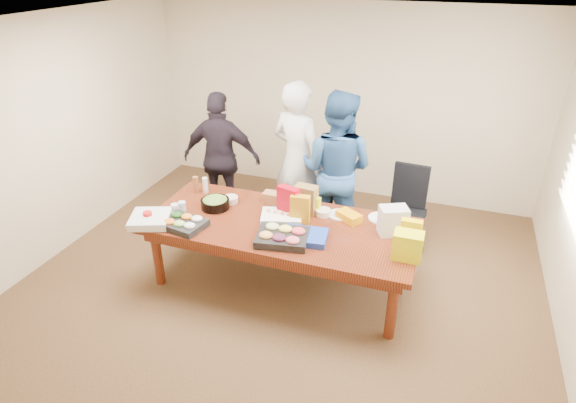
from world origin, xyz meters
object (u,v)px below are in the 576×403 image
at_px(person_center, 298,160).
at_px(sheet_cake, 282,217).
at_px(person_right, 336,170).
at_px(conference_table, 281,254).
at_px(salad_bowl, 215,204).
at_px(office_chair, 406,213).

bearing_deg(person_center, sheet_cake, 119.62).
bearing_deg(person_center, person_right, -167.42).
distance_m(conference_table, sheet_cake, 0.42).
bearing_deg(salad_bowl, person_center, 60.34).
distance_m(office_chair, person_right, 0.97).
height_order(conference_table, sheet_cake, sheet_cake).
height_order(person_center, person_right, person_center).
height_order(conference_table, person_center, person_center).
bearing_deg(conference_table, person_center, 100.00).
relative_size(person_center, sheet_cake, 4.70).
bearing_deg(office_chair, salad_bowl, -146.51).
height_order(person_right, salad_bowl, person_right).
distance_m(conference_table, person_center, 1.30).
bearing_deg(sheet_cake, office_chair, 25.56).
height_order(person_center, sheet_cake, person_center).
bearing_deg(person_center, salad_bowl, 80.34).
bearing_deg(office_chair, sheet_cake, -132.64).
bearing_deg(conference_table, sheet_cake, 105.78).
relative_size(office_chair, person_center, 0.51).
xyz_separation_m(sheet_cake, salad_bowl, (-0.78, 0.01, 0.01)).
distance_m(office_chair, sheet_cake, 1.62).
distance_m(conference_table, office_chair, 1.63).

